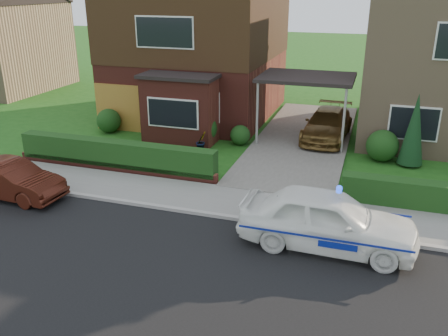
% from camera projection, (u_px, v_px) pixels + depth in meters
% --- Properties ---
extents(ground, '(120.00, 120.00, 0.00)m').
position_uv_depth(ground, '(224.00, 285.00, 10.52)').
color(ground, '#1B4F15').
rests_on(ground, ground).
extents(road, '(60.00, 6.00, 0.02)m').
position_uv_depth(road, '(224.00, 285.00, 10.52)').
color(road, black).
rests_on(road, ground).
extents(kerb, '(60.00, 0.16, 0.12)m').
position_uv_depth(kerb, '(258.00, 222.00, 13.21)').
color(kerb, '#9E9993').
rests_on(kerb, ground).
extents(sidewalk, '(60.00, 2.00, 0.10)m').
position_uv_depth(sidewalk, '(266.00, 206.00, 14.14)').
color(sidewalk, slate).
rests_on(sidewalk, ground).
extents(driveway, '(3.80, 12.00, 0.12)m').
position_uv_depth(driveway, '(303.00, 139.00, 20.26)').
color(driveway, '#666059').
rests_on(driveway, ground).
extents(house_left, '(7.50, 9.53, 7.25)m').
position_uv_depth(house_left, '(199.00, 38.00, 23.13)').
color(house_left, maroon).
rests_on(house_left, ground).
extents(carport_link, '(3.80, 3.00, 2.77)m').
position_uv_depth(carport_link, '(307.00, 79.00, 19.28)').
color(carport_link, black).
rests_on(carport_link, ground).
extents(garage_door, '(2.20, 0.10, 2.10)m').
position_uv_depth(garage_door, '(118.00, 108.00, 21.34)').
color(garage_door, olive).
rests_on(garage_door, ground).
extents(dwarf_wall, '(7.70, 0.25, 0.36)m').
position_uv_depth(dwarf_wall, '(115.00, 167.00, 16.82)').
color(dwarf_wall, maroon).
rests_on(dwarf_wall, ground).
extents(hedge_left, '(7.50, 0.55, 0.90)m').
position_uv_depth(hedge_left, '(117.00, 170.00, 17.02)').
color(hedge_left, '#113614').
rests_on(hedge_left, ground).
extents(shrub_left_far, '(1.08, 1.08, 1.08)m').
position_uv_depth(shrub_left_far, '(109.00, 121.00, 21.19)').
color(shrub_left_far, '#113614').
rests_on(shrub_left_far, ground).
extents(shrub_left_mid, '(1.32, 1.32, 1.32)m').
position_uv_depth(shrub_left_mid, '(201.00, 128.00, 19.68)').
color(shrub_left_mid, '#113614').
rests_on(shrub_left_mid, ground).
extents(shrub_left_near, '(0.84, 0.84, 0.84)m').
position_uv_depth(shrub_left_near, '(240.00, 135.00, 19.57)').
color(shrub_left_near, '#113614').
rests_on(shrub_left_near, ground).
extents(shrub_right_near, '(1.20, 1.20, 1.20)m').
position_uv_depth(shrub_right_near, '(382.00, 146.00, 17.73)').
color(shrub_right_near, '#113614').
rests_on(shrub_right_near, ground).
extents(conifer_a, '(0.90, 0.90, 2.60)m').
position_uv_depth(conifer_a, '(414.00, 132.00, 17.01)').
color(conifer_a, black).
rests_on(conifer_a, ground).
extents(police_car, '(4.06, 4.44, 1.67)m').
position_uv_depth(police_car, '(327.00, 220.00, 11.82)').
color(police_car, white).
rests_on(police_car, ground).
extents(driveway_car, '(1.95, 4.30, 1.22)m').
position_uv_depth(driveway_car, '(327.00, 124.00, 19.96)').
color(driveway_car, brown).
rests_on(driveway_car, driveway).
extents(street_car, '(1.44, 3.56, 1.15)m').
position_uv_depth(street_car, '(11.00, 180.00, 14.66)').
color(street_car, '#42170E').
rests_on(street_car, ground).
extents(potted_plant_a, '(0.41, 0.30, 0.71)m').
position_uv_depth(potted_plant_a, '(159.00, 160.00, 17.03)').
color(potted_plant_a, gray).
rests_on(potted_plant_a, ground).
extents(potted_plant_b, '(0.56, 0.52, 0.82)m').
position_uv_depth(potted_plant_b, '(201.00, 142.00, 18.79)').
color(potted_plant_b, gray).
rests_on(potted_plant_b, ground).
extents(potted_plant_c, '(0.45, 0.45, 0.73)m').
position_uv_depth(potted_plant_c, '(125.00, 151.00, 17.88)').
color(potted_plant_c, gray).
rests_on(potted_plant_c, ground).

